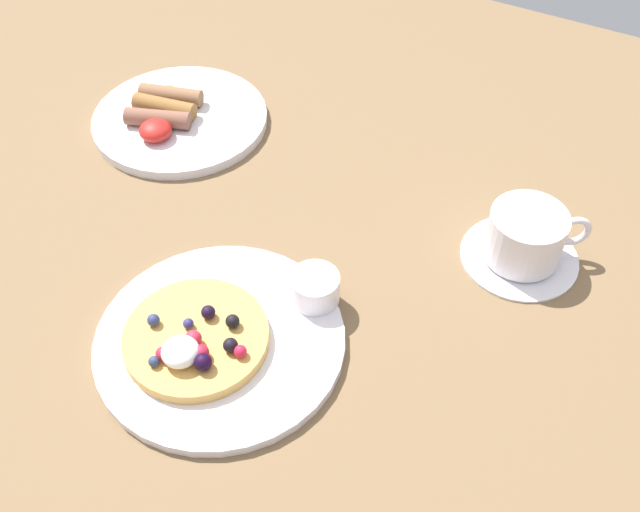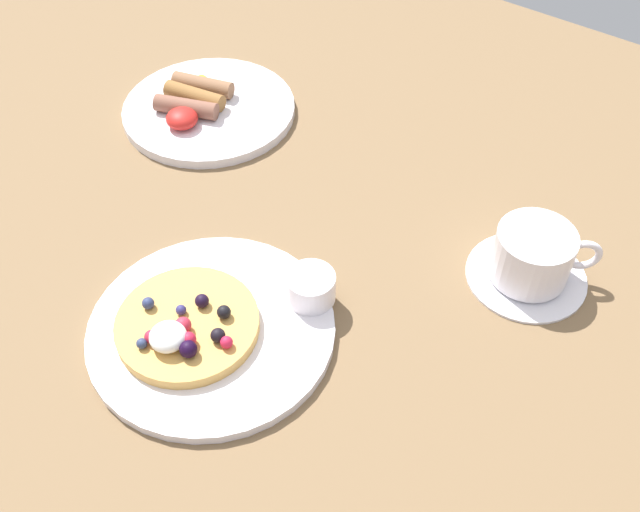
# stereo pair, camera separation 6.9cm
# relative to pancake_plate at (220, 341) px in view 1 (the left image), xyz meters

# --- Properties ---
(ground_plane) EXTENTS (1.58, 1.36, 0.03)m
(ground_plane) POSITION_rel_pancake_plate_xyz_m (0.01, 0.13, -0.02)
(ground_plane) COLOR brown
(pancake_plate) EXTENTS (0.26, 0.26, 0.01)m
(pancake_plate) POSITION_rel_pancake_plate_xyz_m (0.00, 0.00, 0.00)
(pancake_plate) COLOR white
(pancake_plate) RESTS_ON ground_plane
(pancake_with_berries) EXTENTS (0.15, 0.15, 0.04)m
(pancake_with_berries) POSITION_rel_pancake_plate_xyz_m (-0.02, -0.02, 0.02)
(pancake_with_berries) COLOR #DAA24F
(pancake_with_berries) RESTS_ON pancake_plate
(syrup_ramekin) EXTENTS (0.05, 0.05, 0.03)m
(syrup_ramekin) POSITION_rel_pancake_plate_xyz_m (0.06, 0.09, 0.02)
(syrup_ramekin) COLOR white
(syrup_ramekin) RESTS_ON pancake_plate
(breakfast_plate) EXTENTS (0.24, 0.24, 0.01)m
(breakfast_plate) POSITION_rel_pancake_plate_xyz_m (-0.26, 0.29, 0.00)
(breakfast_plate) COLOR white
(breakfast_plate) RESTS_ON ground_plane
(fried_breakfast) EXTENTS (0.11, 0.13, 0.03)m
(fried_breakfast) POSITION_rel_pancake_plate_xyz_m (-0.28, 0.28, 0.02)
(fried_breakfast) COLOR brown
(fried_breakfast) RESTS_ON breakfast_plate
(coffee_saucer) EXTENTS (0.14, 0.14, 0.01)m
(coffee_saucer) POSITION_rel_pancake_plate_xyz_m (0.24, 0.27, -0.00)
(coffee_saucer) COLOR white
(coffee_saucer) RESTS_ON ground_plane
(coffee_cup) EXTENTS (0.11, 0.09, 0.06)m
(coffee_cup) POSITION_rel_pancake_plate_xyz_m (0.24, 0.27, 0.03)
(coffee_cup) COLOR white
(coffee_cup) RESTS_ON coffee_saucer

